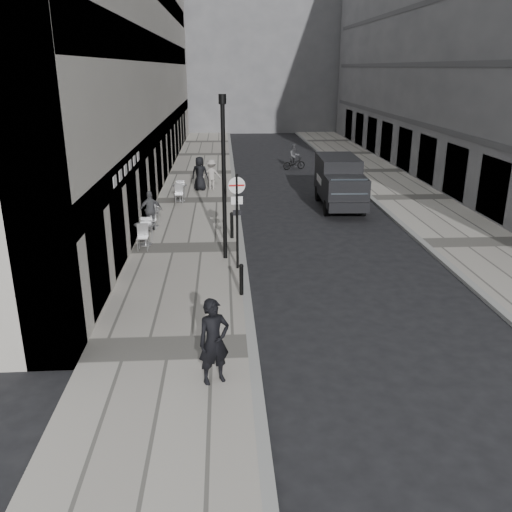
{
  "coord_description": "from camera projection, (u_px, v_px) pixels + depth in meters",
  "views": [
    {
      "loc": [
        -0.61,
        -8.89,
        6.45
      ],
      "look_at": [
        0.26,
        5.55,
        1.4
      ],
      "focal_mm": 38.0,
      "sensor_mm": 36.0,
      "label": 1
    }
  ],
  "objects": [
    {
      "name": "panel_van",
      "position": [
        340.0,
        180.0,
        26.04
      ],
      "size": [
        2.04,
        5.07,
        2.35
      ],
      "rotation": [
        0.0,
        0.0,
        -0.04
      ],
      "color": "black",
      "rests_on": "ground"
    },
    {
      "name": "lamppost",
      "position": [
        224.0,
        171.0,
        18.02
      ],
      "size": [
        0.25,
        0.25,
        5.53
      ],
      "color": "black",
      "rests_on": "sidewalk"
    },
    {
      "name": "pedestrian_b",
      "position": [
        212.0,
        175.0,
        29.42
      ],
      "size": [
        1.12,
        0.71,
        1.65
      ],
      "primitive_type": "imported",
      "rotation": [
        0.0,
        0.0,
        3.04
      ],
      "color": "#A39D97",
      "rests_on": "sidewalk"
    },
    {
      "name": "sidewalk",
      "position": [
        197.0,
        201.0,
        27.37
      ],
      "size": [
        4.0,
        60.0,
        0.12
      ],
      "primitive_type": "cube",
      "color": "#ADA79C",
      "rests_on": "ground"
    },
    {
      "name": "building_left",
      "position": [
        124.0,
        19.0,
        30.32
      ],
      "size": [
        4.0,
        45.0,
        18.0
      ],
      "primitive_type": "cube",
      "color": "#BAB5A9",
      "rests_on": "ground"
    },
    {
      "name": "cafe_table_mid",
      "position": [
        153.0,
        217.0,
        22.62
      ],
      "size": [
        0.67,
        1.51,
        0.86
      ],
      "color": "silver",
      "rests_on": "sidewalk"
    },
    {
      "name": "pedestrian_a",
      "position": [
        151.0,
        211.0,
        22.06
      ],
      "size": [
        1.02,
        0.61,
        1.62
      ],
      "primitive_type": "imported",
      "rotation": [
        0.0,
        0.0,
        3.38
      ],
      "color": "#4D4E51",
      "rests_on": "sidewalk"
    },
    {
      "name": "far_sidewalk",
      "position": [
        410.0,
        198.0,
        28.0
      ],
      "size": [
        4.0,
        60.0,
        0.12
      ],
      "primitive_type": "cube",
      "color": "#ADA79C",
      "rests_on": "ground"
    },
    {
      "name": "building_far",
      "position": [
        240.0,
        24.0,
        59.78
      ],
      "size": [
        24.0,
        16.0,
        22.0
      ],
      "primitive_type": "cube",
      "color": "slate",
      "rests_on": "ground"
    },
    {
      "name": "building_right",
      "position": [
        474.0,
        2.0,
        31.14
      ],
      "size": [
        6.0,
        45.0,
        20.0
      ],
      "primitive_type": "cube",
      "color": "slate",
      "rests_on": "ground"
    },
    {
      "name": "sign_post",
      "position": [
        237.0,
        209.0,
        17.4
      ],
      "size": [
        0.54,
        0.11,
        3.16
      ],
      "rotation": [
        0.0,
        0.0,
        0.08
      ],
      "color": "black",
      "rests_on": "sidewalk"
    },
    {
      "name": "bollard_near",
      "position": [
        241.0,
        280.0,
        15.81
      ],
      "size": [
        0.12,
        0.12,
        0.89
      ],
      "primitive_type": "cylinder",
      "color": "black",
      "rests_on": "sidewalk"
    },
    {
      "name": "pedestrian_c",
      "position": [
        200.0,
        174.0,
        29.25
      ],
      "size": [
        0.99,
        0.76,
        1.82
      ],
      "primitive_type": "imported",
      "rotation": [
        0.0,
        0.0,
        2.92
      ],
      "color": "black",
      "rests_on": "sidewalk"
    },
    {
      "name": "cafe_table_far",
      "position": [
        180.0,
        192.0,
        26.96
      ],
      "size": [
        0.74,
        1.68,
        0.96
      ],
      "color": "#B3B2B5",
      "rests_on": "sidewalk"
    },
    {
      "name": "cafe_table_near",
      "position": [
        145.0,
        232.0,
        20.28
      ],
      "size": [
        0.74,
        1.67,
        0.95
      ],
      "color": "silver",
      "rests_on": "sidewalk"
    },
    {
      "name": "bollard_far",
      "position": [
        232.0,
        226.0,
        21.1
      ],
      "size": [
        0.13,
        0.13,
        0.97
      ],
      "primitive_type": "cylinder",
      "color": "black",
      "rests_on": "sidewalk"
    },
    {
      "name": "walking_man",
      "position": [
        214.0,
        342.0,
        11.25
      ],
      "size": [
        0.81,
        0.69,
        1.89
      ],
      "primitive_type": "imported",
      "rotation": [
        0.0,
        0.0,
        0.41
      ],
      "color": "black",
      "rests_on": "sidewalk"
    },
    {
      "name": "ground",
      "position": [
        260.0,
        418.0,
        10.54
      ],
      "size": [
        120.0,
        120.0,
        0.0
      ],
      "primitive_type": "plane",
      "color": "black",
      "rests_on": "ground"
    },
    {
      "name": "cyclist",
      "position": [
        294.0,
        160.0,
        35.98
      ],
      "size": [
        1.63,
        0.94,
        1.66
      ],
      "rotation": [
        0.0,
        0.0,
        0.28
      ],
      "color": "black",
      "rests_on": "ground"
    }
  ]
}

